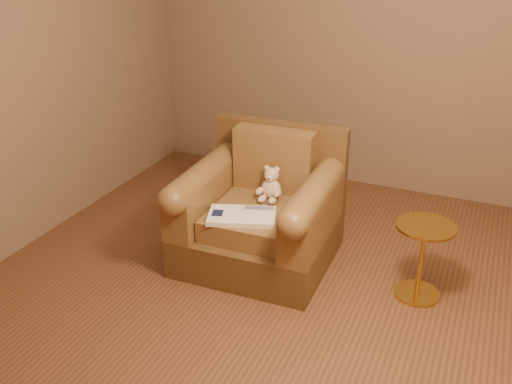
% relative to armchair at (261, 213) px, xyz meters
% --- Properties ---
extents(floor, '(4.00, 4.00, 0.00)m').
position_rel_armchair_xyz_m(floor, '(0.34, -0.45, -0.35)').
color(floor, brown).
rests_on(floor, ground).
extents(room, '(4.02, 4.02, 2.71)m').
position_rel_armchair_xyz_m(room, '(0.34, -0.45, 1.37)').
color(room, brown).
rests_on(room, ground).
extents(armchair, '(1.02, 0.97, 0.89)m').
position_rel_armchair_xyz_m(armchair, '(0.00, 0.00, 0.00)').
color(armchair, '#53371B').
rests_on(armchair, floor).
extents(teddy_bear, '(0.18, 0.20, 0.24)m').
position_rel_armchair_xyz_m(teddy_bear, '(0.03, 0.08, 0.17)').
color(teddy_bear, '#D9AE98').
rests_on(teddy_bear, armchair).
extents(guidebook, '(0.50, 0.39, 0.04)m').
position_rel_armchair_xyz_m(guidebook, '(-0.02, -0.27, 0.10)').
color(guidebook, beige).
rests_on(guidebook, armchair).
extents(side_table, '(0.36, 0.36, 0.51)m').
position_rel_armchair_xyz_m(side_table, '(1.11, -0.04, -0.07)').
color(side_table, gold).
rests_on(side_table, floor).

